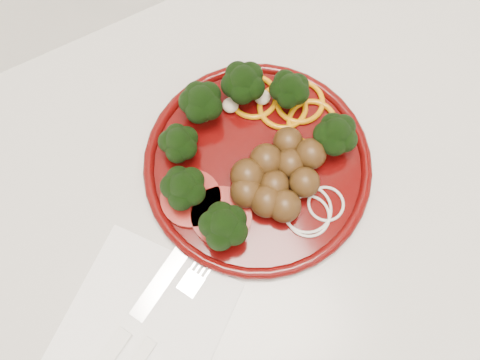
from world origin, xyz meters
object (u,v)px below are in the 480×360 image
plate (254,158)px  knife (123,336)px  napkin (145,322)px  fork (142,354)px

plate → knife: (-0.23, -0.11, -0.01)m
plate → napkin: size_ratio=1.65×
napkin → fork: fork is taller
knife → fork: bearing=-97.0°
plate → fork: size_ratio=1.52×
fork → knife: bearing=83.0°
napkin → knife: knife is taller
napkin → knife: 0.03m
plate → napkin: plate is taller
napkin → plate: bearing=28.7°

